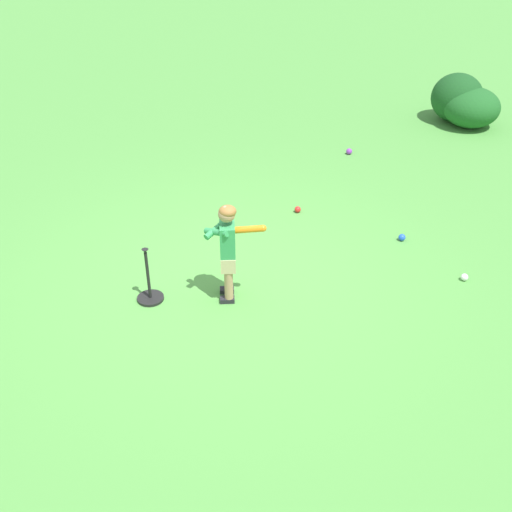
{
  "coord_description": "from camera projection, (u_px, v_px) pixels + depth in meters",
  "views": [
    {
      "loc": [
        5.41,
        -1.5,
        3.87
      ],
      "look_at": [
        0.34,
        0.17,
        0.45
      ],
      "focal_mm": 43.27,
      "sensor_mm": 36.0,
      "label": 1
    }
  ],
  "objects": [
    {
      "name": "shrub_left_background",
      "position": [
        471.0,
        107.0,
        10.53
      ],
      "size": [
        0.93,
        0.97,
        0.67
      ],
      "primitive_type": "ellipsoid",
      "color": "#1E5B23",
      "rests_on": "ground"
    },
    {
      "name": "ground_plane",
      "position": [
        232.0,
        277.0,
        6.81
      ],
      "size": [
        40.0,
        40.0,
        0.0
      ],
      "primitive_type": "plane",
      "color": "#519942"
    },
    {
      "name": "child_batter",
      "position": [
        228.0,
        244.0,
        6.16
      ],
      "size": [
        0.37,
        0.59,
        1.08
      ],
      "color": "#232328",
      "rests_on": "ground"
    },
    {
      "name": "batting_tee",
      "position": [
        150.0,
        291.0,
        6.41
      ],
      "size": [
        0.28,
        0.28,
        0.62
      ],
      "color": "black",
      "rests_on": "ground"
    },
    {
      "name": "play_ball_behind_batter",
      "position": [
        298.0,
        209.0,
        8.05
      ],
      "size": [
        0.08,
        0.08,
        0.08
      ],
      "primitive_type": "sphere",
      "color": "red",
      "rests_on": "ground"
    },
    {
      "name": "shrub_right_background",
      "position": [
        457.0,
        98.0,
        10.7
      ],
      "size": [
        0.91,
        0.88,
        0.84
      ],
      "primitive_type": "ellipsoid",
      "color": "#194C1E",
      "rests_on": "ground"
    },
    {
      "name": "play_ball_far_left",
      "position": [
        464.0,
        277.0,
        6.74
      ],
      "size": [
        0.08,
        0.08,
        0.08
      ],
      "primitive_type": "sphere",
      "color": "white",
      "rests_on": "ground"
    },
    {
      "name": "play_ball_far_right",
      "position": [
        402.0,
        237.0,
        7.45
      ],
      "size": [
        0.08,
        0.08,
        0.08
      ],
      "primitive_type": "sphere",
      "color": "blue",
      "rests_on": "ground"
    },
    {
      "name": "play_ball_midfield",
      "position": [
        349.0,
        151.0,
        9.66
      ],
      "size": [
        0.09,
        0.09,
        0.09
      ],
      "primitive_type": "sphere",
      "color": "purple",
      "rests_on": "ground"
    }
  ]
}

